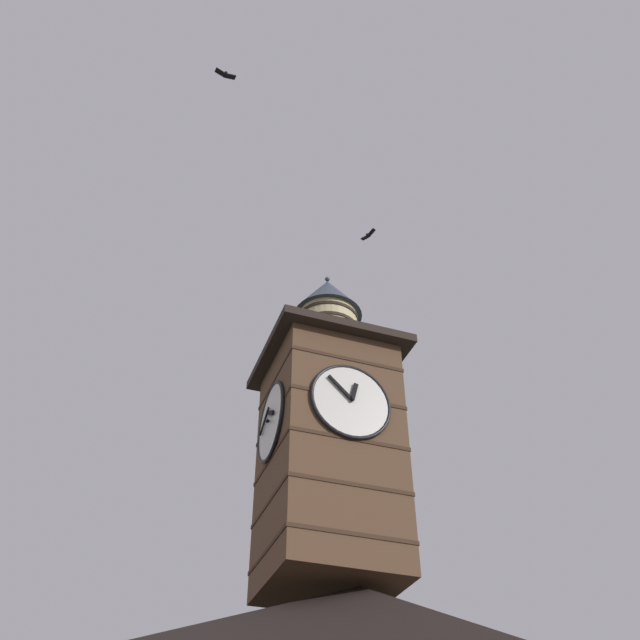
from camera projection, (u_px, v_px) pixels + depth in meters
name	position (u px, v px, depth m)	size (l,w,h in m)	color
clock_tower	(328.00, 436.00, 19.33)	(3.85, 3.85, 9.96)	brown
flying_bird_high	(368.00, 235.00, 27.77)	(0.38, 0.74, 0.13)	black
flying_bird_low	(225.00, 74.00, 19.11)	(0.58, 0.21, 0.12)	black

